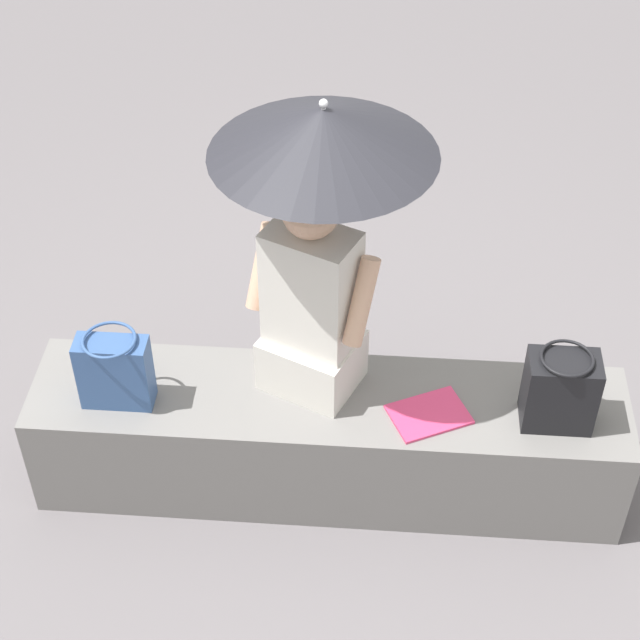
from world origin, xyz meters
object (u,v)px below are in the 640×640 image
magazine (429,414)px  person_seated (311,304)px  handbag_black (560,390)px  tote_bag_canvas (115,371)px  parasol (323,132)px

magazine → person_seated: bearing=135.4°
handbag_black → magazine: handbag_black is taller
person_seated → tote_bag_canvas: (-0.71, -0.16, -0.23)m
handbag_black → magazine: size_ratio=1.15×
parasol → magazine: size_ratio=4.21×
parasol → tote_bag_canvas: parasol is taller
handbag_black → magazine: 0.49m
person_seated → handbag_black: person_seated is taller
person_seated → magazine: person_seated is taller
person_seated → magazine: bearing=-18.9°
handbag_black → tote_bag_canvas: size_ratio=1.02×
person_seated → magazine: (0.45, -0.15, -0.38)m
parasol → magazine: parasol is taller
person_seated → magazine: 0.61m
person_seated → handbag_black: bearing=-8.8°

